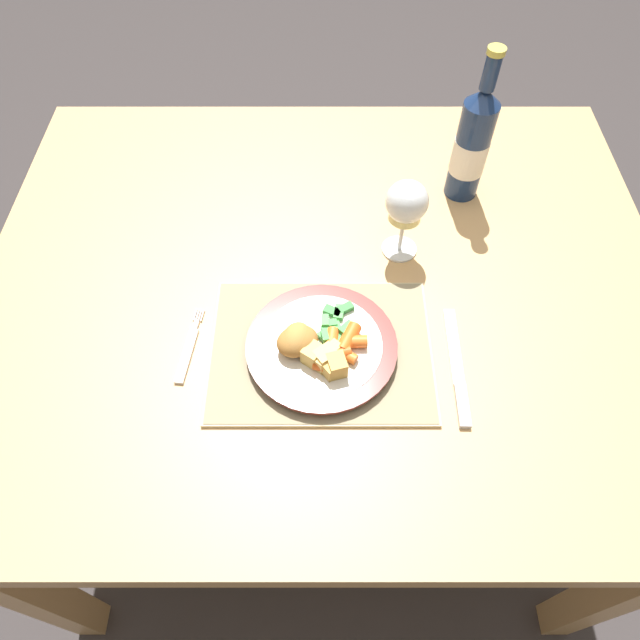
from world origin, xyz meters
The scene contains 12 objects.
ground_plane centered at (0.00, 0.00, 0.00)m, with size 6.00×6.00×0.00m, color #383333.
dining_table centered at (0.00, 0.00, 0.65)m, with size 1.18×0.97×0.74m.
placemat centered at (-0.01, -0.15, 0.74)m, with size 0.34×0.26×0.01m.
dinner_plate centered at (-0.01, -0.15, 0.76)m, with size 0.23×0.23×0.02m.
breaded_croquettes centered at (-0.04, -0.16, 0.79)m, with size 0.08×0.07×0.04m.
green_beans_pile centered at (0.02, -0.13, 0.77)m, with size 0.06×0.09×0.02m.
glazed_carrots centered at (0.02, -0.17, 0.78)m, with size 0.09×0.09×0.02m.
fork centered at (-0.21, -0.15, 0.74)m, with size 0.03×0.14×0.01m.
table_knife centered at (0.20, -0.20, 0.74)m, with size 0.02×0.21×0.01m.
wine_glass centered at (0.13, 0.06, 0.85)m, with size 0.07×0.07×0.15m.
bottle centered at (0.26, 0.21, 0.85)m, with size 0.06×0.06×0.29m.
roast_potatoes centered at (0.00, -0.19, 0.78)m, with size 0.07×0.06×0.03m.
Camera 1 is at (-0.01, -0.63, 1.50)m, focal length 32.00 mm.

